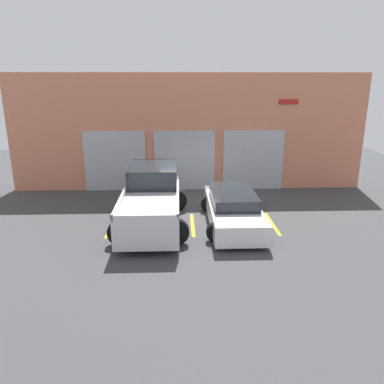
{
  "coord_description": "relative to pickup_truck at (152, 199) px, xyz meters",
  "views": [
    {
      "loc": [
        -0.48,
        -14.32,
        5.06
      ],
      "look_at": [
        0.0,
        -1.16,
        1.1
      ],
      "focal_mm": 35.0,
      "sensor_mm": 36.0,
      "label": 1
    }
  ],
  "objects": [
    {
      "name": "ground_plane",
      "position": [
        1.46,
        1.34,
        -0.89
      ],
      "size": [
        28.0,
        28.0,
        0.0
      ],
      "primitive_type": "plane",
      "color": "#3D3D3F"
    },
    {
      "name": "shophouse_building",
      "position": [
        1.46,
        4.62,
        1.75
      ],
      "size": [
        16.55,
        0.68,
        5.38
      ],
      "color": "#D17A5B",
      "rests_on": "ground"
    },
    {
      "name": "pickup_truck",
      "position": [
        0.0,
        0.0,
        0.0
      ],
      "size": [
        2.6,
        5.26,
        1.91
      ],
      "color": "silver",
      "rests_on": "ground"
    },
    {
      "name": "sedan_white",
      "position": [
        2.93,
        -0.3,
        -0.3
      ],
      "size": [
        2.15,
        4.7,
        1.23
      ],
      "color": "white",
      "rests_on": "ground"
    },
    {
      "name": "parking_stripe_far_left",
      "position": [
        -1.46,
        -0.32,
        -0.89
      ],
      "size": [
        0.12,
        2.2,
        0.01
      ],
      "primitive_type": "cube",
      "color": "gold",
      "rests_on": "ground"
    },
    {
      "name": "parking_stripe_left",
      "position": [
        1.46,
        -0.32,
        -0.89
      ],
      "size": [
        0.12,
        2.2,
        0.01
      ],
      "primitive_type": "cube",
      "color": "gold",
      "rests_on": "ground"
    },
    {
      "name": "parking_stripe_centre",
      "position": [
        4.39,
        -0.32,
        -0.89
      ],
      "size": [
        0.12,
        2.2,
        0.01
      ],
      "primitive_type": "cube",
      "color": "gold",
      "rests_on": "ground"
    }
  ]
}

